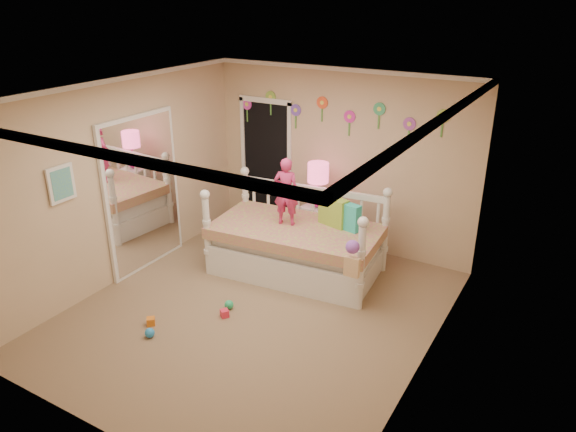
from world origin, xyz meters
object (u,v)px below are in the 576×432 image
Objects in this scene: nightstand at (317,229)px; table_lamp at (318,178)px; daybed at (297,231)px; child at (286,192)px.

table_lamp reaches higher than nightstand.
daybed reaches higher than nightstand.
nightstand is (-0.06, 0.72, -0.26)m from daybed.
daybed is 0.55m from child.
child is at bearing -97.26° from table_lamp.
table_lamp is at bearing -68.44° from nightstand.
nightstand is (0.09, 0.72, -0.79)m from child.
table_lamp is at bearing -112.80° from child.
nightstand is 0.77m from table_lamp.
child reaches higher than nightstand.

